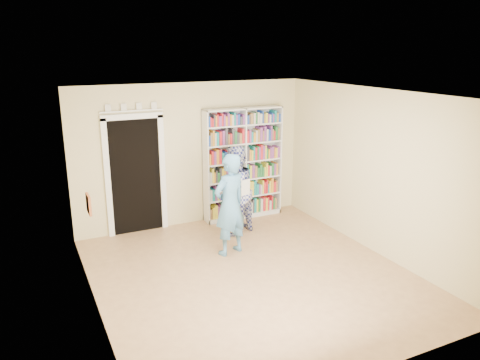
% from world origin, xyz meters
% --- Properties ---
extents(floor, '(5.00, 5.00, 0.00)m').
position_xyz_m(floor, '(0.00, 0.00, 0.00)').
color(floor, '#9E714C').
rests_on(floor, ground).
extents(ceiling, '(5.00, 5.00, 0.00)m').
position_xyz_m(ceiling, '(0.00, 0.00, 2.70)').
color(ceiling, white).
rests_on(ceiling, wall_back).
extents(wall_back, '(4.50, 0.00, 4.50)m').
position_xyz_m(wall_back, '(0.00, 2.50, 1.35)').
color(wall_back, beige).
rests_on(wall_back, floor).
extents(wall_left, '(0.00, 5.00, 5.00)m').
position_xyz_m(wall_left, '(-2.25, 0.00, 1.35)').
color(wall_left, beige).
rests_on(wall_left, floor).
extents(wall_right, '(0.00, 5.00, 5.00)m').
position_xyz_m(wall_right, '(2.25, 0.00, 1.35)').
color(wall_right, beige).
rests_on(wall_right, floor).
extents(bookshelf, '(1.60, 0.30, 2.20)m').
position_xyz_m(bookshelf, '(1.00, 2.34, 1.11)').
color(bookshelf, white).
rests_on(bookshelf, floor).
extents(doorway, '(1.10, 0.08, 2.43)m').
position_xyz_m(doorway, '(-1.10, 2.48, 1.18)').
color(doorway, black).
rests_on(doorway, floor).
extents(wall_art, '(0.03, 0.25, 0.25)m').
position_xyz_m(wall_art, '(-2.23, 0.20, 1.40)').
color(wall_art, maroon).
rests_on(wall_art, wall_left).
extents(man_blue, '(0.71, 0.57, 1.70)m').
position_xyz_m(man_blue, '(0.04, 0.87, 0.85)').
color(man_blue, '#508AB3').
rests_on(man_blue, floor).
extents(man_plaid, '(1.00, 0.94, 1.64)m').
position_xyz_m(man_plaid, '(0.47, 1.60, 0.82)').
color(man_plaid, navy).
rests_on(man_plaid, floor).
extents(paper_sheet, '(0.19, 0.06, 0.28)m').
position_xyz_m(paper_sheet, '(0.55, 1.32, 0.95)').
color(paper_sheet, white).
rests_on(paper_sheet, man_plaid).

